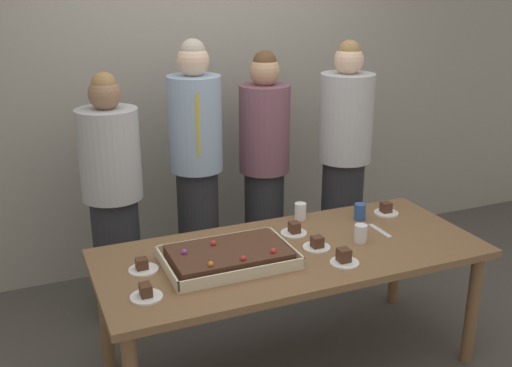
% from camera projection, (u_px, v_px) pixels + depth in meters
% --- Properties ---
extents(ground_plane, '(12.00, 12.00, 0.00)m').
position_uv_depth(ground_plane, '(289.00, 364.00, 3.44)').
color(ground_plane, '#4C4742').
extents(interior_back_panel, '(8.00, 0.12, 3.00)m').
position_uv_depth(interior_back_panel, '(197.00, 66.00, 4.35)').
color(interior_back_panel, '#9E998E').
rests_on(interior_back_panel, ground_plane).
extents(party_table, '(2.08, 0.89, 0.72)m').
position_uv_depth(party_table, '(292.00, 263.00, 3.23)').
color(party_table, brown).
rests_on(party_table, ground_plane).
extents(sheet_cake, '(0.66, 0.43, 0.10)m').
position_uv_depth(sheet_cake, '(229.00, 256.00, 3.05)').
color(sheet_cake, beige).
rests_on(sheet_cake, party_table).
extents(plated_slice_near_left, '(0.15, 0.15, 0.07)m').
position_uv_depth(plated_slice_near_left, '(146.00, 294.00, 2.72)').
color(plated_slice_near_left, white).
rests_on(plated_slice_near_left, party_table).
extents(plated_slice_near_right, '(0.15, 0.15, 0.08)m').
position_uv_depth(plated_slice_near_right, '(344.00, 259.00, 3.05)').
color(plated_slice_near_right, white).
rests_on(plated_slice_near_right, party_table).
extents(plated_slice_far_left, '(0.15, 0.15, 0.07)m').
position_uv_depth(plated_slice_far_left, '(294.00, 230.00, 3.40)').
color(plated_slice_far_left, white).
rests_on(plated_slice_far_left, party_table).
extents(plated_slice_far_right, '(0.15, 0.15, 0.06)m').
position_uv_depth(plated_slice_far_right, '(143.00, 267.00, 2.98)').
color(plated_slice_far_right, white).
rests_on(plated_slice_far_right, party_table).
extents(plated_slice_center_front, '(0.15, 0.15, 0.07)m').
position_uv_depth(plated_slice_center_front, '(317.00, 245.00, 3.22)').
color(plated_slice_center_front, white).
rests_on(plated_slice_center_front, party_table).
extents(plated_slice_center_back, '(0.15, 0.15, 0.07)m').
position_uv_depth(plated_slice_center_back, '(386.00, 210.00, 3.70)').
color(plated_slice_center_back, white).
rests_on(plated_slice_center_back, party_table).
extents(drink_cup_nearest, '(0.07, 0.07, 0.10)m').
position_uv_depth(drink_cup_nearest, '(361.00, 233.00, 3.29)').
color(drink_cup_nearest, white).
rests_on(drink_cup_nearest, party_table).
extents(drink_cup_middle, '(0.07, 0.07, 0.10)m').
position_uv_depth(drink_cup_middle, '(360.00, 212.00, 3.60)').
color(drink_cup_middle, '#2D5199').
rests_on(drink_cup_middle, party_table).
extents(drink_cup_far_end, '(0.07, 0.07, 0.10)m').
position_uv_depth(drink_cup_far_end, '(300.00, 211.00, 3.61)').
color(drink_cup_far_end, white).
rests_on(drink_cup_far_end, party_table).
extents(cake_server_utensil, '(0.03, 0.20, 0.01)m').
position_uv_depth(cake_server_utensil, '(380.00, 231.00, 3.44)').
color(cake_server_utensil, silver).
rests_on(cake_server_utensil, party_table).
extents(person_serving_front, '(0.36, 0.36, 1.73)m').
position_uv_depth(person_serving_front, '(344.00, 163.00, 4.15)').
color(person_serving_front, '#28282D').
rests_on(person_serving_front, ground_plane).
extents(person_green_shirt_behind, '(0.37, 0.37, 1.59)m').
position_uv_depth(person_green_shirt_behind, '(113.00, 199.00, 3.69)').
color(person_green_shirt_behind, '#28282D').
rests_on(person_green_shirt_behind, ground_plane).
extents(person_striped_tie_right, '(0.34, 0.34, 1.76)m').
position_uv_depth(person_striped_tie_right, '(197.00, 169.00, 3.93)').
color(person_striped_tie_right, '#28282D').
rests_on(person_striped_tie_right, ground_plane).
extents(person_far_right_suit, '(0.35, 0.35, 1.66)m').
position_uv_depth(person_far_right_suit, '(264.00, 167.00, 4.18)').
color(person_far_right_suit, '#28282D').
rests_on(person_far_right_suit, ground_plane).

